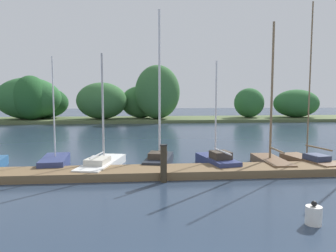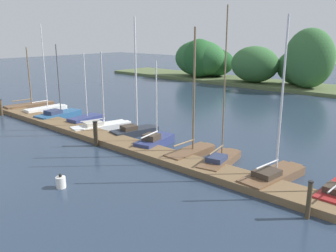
{
  "view_description": "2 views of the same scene",
  "coord_description": "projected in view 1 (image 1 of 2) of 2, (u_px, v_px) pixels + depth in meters",
  "views": [
    {
      "loc": [
        -1.0,
        -4.44,
        3.67
      ],
      "look_at": [
        0.52,
        11.93,
        2.07
      ],
      "focal_mm": 35.41,
      "sensor_mm": 36.0,
      "label": 1
    },
    {
      "loc": [
        17.65,
        -3.84,
        6.94
      ],
      "look_at": [
        4.12,
        11.27,
        1.57
      ],
      "focal_mm": 38.18,
      "sensor_mm": 36.0,
      "label": 2
    }
  ],
  "objects": [
    {
      "name": "dock_pier",
      "position": [
        160.0,
        172.0,
        14.85
      ],
      "size": [
        28.92,
        1.8,
        0.35
      ],
      "color": "brown",
      "rests_on": "ground"
    },
    {
      "name": "channel_buoy_0",
      "position": [
        314.0,
        215.0,
        9.29
      ],
      "size": [
        0.45,
        0.45,
        0.68
      ],
      "color": "white",
      "rests_on": "ground"
    },
    {
      "name": "sailboat_5",
      "position": [
        159.0,
        157.0,
        17.06
      ],
      "size": [
        1.81,
        3.56,
        7.87
      ],
      "rotation": [
        0.0,
        0.0,
        1.35
      ],
      "color": "#232833",
      "rests_on": "ground"
    },
    {
      "name": "sailboat_8",
      "position": [
        309.0,
        160.0,
        16.9
      ],
      "size": [
        1.82,
        3.92,
        8.21
      ],
      "rotation": [
        0.0,
        0.0,
        1.77
      ],
      "color": "brown",
      "rests_on": "ground"
    },
    {
      "name": "sailboat_7",
      "position": [
        271.0,
        159.0,
        16.78
      ],
      "size": [
        1.17,
        3.63,
        7.2
      ],
      "rotation": [
        0.0,
        0.0,
        1.55
      ],
      "color": "brown",
      "rests_on": "ground"
    },
    {
      "name": "far_shore",
      "position": [
        118.0,
        102.0,
        43.78
      ],
      "size": [
        61.73,
        8.13,
        7.4
      ],
      "color": "#56663D",
      "rests_on": "ground"
    },
    {
      "name": "mooring_piling_1",
      "position": [
        164.0,
        163.0,
        13.74
      ],
      "size": [
        0.31,
        0.31,
        1.58
      ],
      "color": "#3D3323",
      "rests_on": "ground"
    },
    {
      "name": "sailboat_3",
      "position": [
        55.0,
        162.0,
        16.26
      ],
      "size": [
        1.36,
        2.95,
        5.46
      ],
      "rotation": [
        0.0,
        0.0,
        1.65
      ],
      "color": "navy",
      "rests_on": "ground"
    },
    {
      "name": "sailboat_4",
      "position": [
        102.0,
        163.0,
        16.12
      ],
      "size": [
        2.19,
        4.53,
        5.6
      ],
      "rotation": [
        0.0,
        0.0,
        1.32
      ],
      "color": "white",
      "rests_on": "ground"
    },
    {
      "name": "sailboat_6",
      "position": [
        216.0,
        161.0,
        16.45
      ],
      "size": [
        1.7,
        3.37,
        5.27
      ],
      "rotation": [
        0.0,
        0.0,
        1.77
      ],
      "color": "navy",
      "rests_on": "ground"
    }
  ]
}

